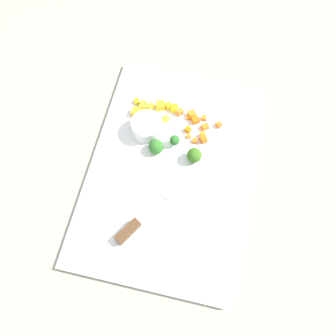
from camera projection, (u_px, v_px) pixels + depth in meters
The scene contains 27 objects.
ground_plane at pixel (168, 172), 0.94m from camera, with size 4.00×4.00×0.00m, color gray.
cutting_board at pixel (168, 171), 0.93m from camera, with size 0.55×0.36×0.01m, color white.
prep_bowl at pixel (147, 127), 0.95m from camera, with size 0.07×0.07×0.04m, color white.
chef_knife at pixel (148, 212), 0.88m from camera, with size 0.27×0.17×0.02m.
carrot_dice_0 at pixel (203, 135), 0.96m from camera, with size 0.01×0.01×0.01m, color orange.
carrot_dice_1 at pixel (195, 141), 0.95m from camera, with size 0.01×0.01×0.01m, color orange.
carrot_dice_2 at pixel (195, 120), 0.97m from camera, with size 0.02×0.02×0.01m, color orange.
carrot_dice_3 at pixel (188, 118), 0.98m from camera, with size 0.01×0.01×0.01m, color orange.
carrot_dice_4 at pixel (180, 112), 0.98m from camera, with size 0.02×0.01×0.01m, color orange.
carrot_dice_5 at pixel (192, 114), 0.98m from camera, with size 0.02×0.02×0.01m, color orange.
carrot_dice_6 at pixel (204, 118), 0.98m from camera, with size 0.01×0.01×0.01m, color orange.
carrot_dice_7 at pixel (205, 127), 0.97m from camera, with size 0.01×0.02×0.01m, color orange.
carrot_dice_8 at pixel (204, 139), 0.95m from camera, with size 0.01×0.02×0.02m, color orange.
carrot_dice_9 at pixel (219, 125), 0.97m from camera, with size 0.01×0.01×0.01m, color orange.
carrot_dice_10 at pixel (188, 130), 0.96m from camera, with size 0.01×0.01×0.01m, color orange.
carrot_dice_11 at pixel (189, 136), 0.96m from camera, with size 0.01×0.01×0.01m, color orange.
pepper_dice_0 at pixel (151, 107), 0.99m from camera, with size 0.02×0.02×0.01m, color yellow.
pepper_dice_1 at pixel (144, 105), 0.99m from camera, with size 0.02×0.02×0.02m, color yellow.
pepper_dice_2 at pixel (169, 106), 0.99m from camera, with size 0.01×0.02×0.01m, color yellow.
pepper_dice_3 at pixel (174, 108), 0.99m from camera, with size 0.02×0.02×0.02m, color yellow.
pepper_dice_4 at pixel (161, 106), 0.99m from camera, with size 0.02×0.02×0.02m, color yellow.
pepper_dice_5 at pixel (166, 119), 0.98m from camera, with size 0.01×0.01×0.01m, color yellow.
pepper_dice_6 at pixel (137, 101), 1.00m from camera, with size 0.01×0.01×0.01m, color yellow.
pepper_dice_7 at pixel (136, 112), 0.98m from camera, with size 0.02×0.02×0.02m, color yellow.
broccoli_floret_0 at pixel (156, 147), 0.93m from camera, with size 0.04×0.04×0.04m.
broccoli_floret_1 at pixel (174, 140), 0.94m from camera, with size 0.02×0.02×0.03m.
broccoli_floret_2 at pixel (194, 155), 0.92m from camera, with size 0.03×0.03×0.04m.
Camera 1 is at (-0.36, -0.08, 0.86)m, focal length 42.35 mm.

